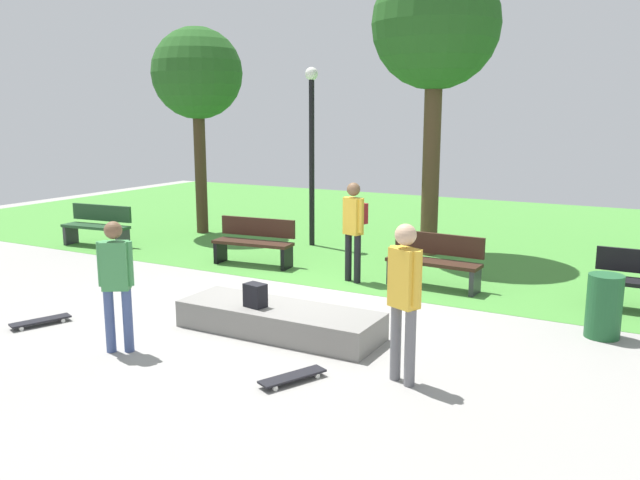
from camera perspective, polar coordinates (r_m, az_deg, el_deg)
The scene contains 16 objects.
ground_plane at distance 9.90m, azimuth -2.86°, elevation -6.05°, with size 28.00×28.00×0.00m, color gray.
grass_lawn at distance 16.71m, azimuth 10.96°, elevation 0.88°, with size 26.60×12.73×0.01m, color #478C38.
concrete_ledge at distance 8.78m, azimuth -3.63°, elevation -7.06°, with size 2.82×0.92×0.37m, color gray.
backpack_on_ledge at distance 8.71m, azimuth -5.74°, elevation -4.88°, with size 0.28×0.20×0.32m, color black.
skater_performing_trick at distance 8.27m, azimuth -17.59°, elevation -3.13°, with size 0.38×0.34×1.65m.
skater_watching at distance 7.01m, azimuth 7.46°, elevation -4.46°, with size 0.40×0.31×1.78m.
skateboard_by_ledge at distance 7.29m, azimuth -2.44°, elevation -11.97°, with size 0.52×0.81×0.08m.
skateboard_spare at distance 9.92m, azimuth -23.47°, elevation -6.56°, with size 0.48×0.82×0.08m.
park_bench_center_lawn at distance 11.11m, azimuth 10.13°, elevation -1.74°, with size 1.62×0.55×0.91m.
park_bench_near_lamppost at distance 12.63m, azimuth -5.82°, elevation -0.06°, with size 1.64×0.62×0.91m.
park_bench_near_path at distance 15.21m, azimuth -19.05°, elevation 1.28°, with size 1.64×0.63×0.91m.
tree_tall_oak at distance 13.59m, azimuth 10.18°, elevation 17.95°, with size 2.55×2.55×5.93m.
tree_broad_elm at distance 16.11m, azimuth -10.80°, elevation 14.08°, with size 2.16×2.16×4.94m.
lamp_post at distance 14.26m, azimuth -0.74°, elevation 9.00°, with size 0.28×0.28×3.90m.
trash_bin at distance 9.32m, azimuth 23.81°, elevation -5.37°, with size 0.45×0.45×0.85m, color #1E592D.
pedestrian_with_backpack at distance 11.21m, azimuth 3.03°, elevation 1.55°, with size 0.41×0.41×1.76m.
Camera 1 is at (4.97, -8.05, 2.92)m, focal length 36.19 mm.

